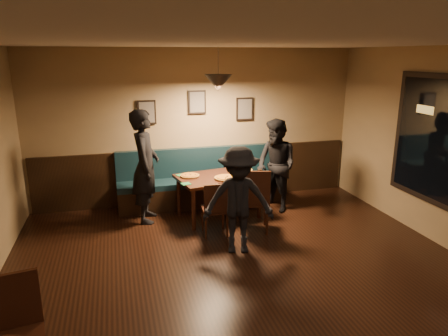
% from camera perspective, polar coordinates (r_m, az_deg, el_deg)
% --- Properties ---
extents(floor, '(7.00, 7.00, 0.00)m').
position_cam_1_polar(floor, '(4.89, 5.10, -17.75)').
color(floor, black).
rests_on(floor, ground).
extents(ceiling, '(7.00, 7.00, 0.00)m').
position_cam_1_polar(ceiling, '(4.10, 6.07, 17.14)').
color(ceiling, silver).
rests_on(ceiling, ground).
extents(wall_back, '(6.00, 0.00, 6.00)m').
position_cam_1_polar(wall_back, '(7.58, -3.74, 5.73)').
color(wall_back, '#8C704F').
rests_on(wall_back, ground).
extents(wainscot, '(5.88, 0.06, 1.00)m').
position_cam_1_polar(wainscot, '(7.75, -3.58, -0.87)').
color(wainscot, black).
rests_on(wainscot, ground).
extents(booth_bench, '(3.00, 0.60, 1.00)m').
position_cam_1_polar(booth_bench, '(7.50, -3.17, -1.43)').
color(booth_bench, '#0F232D').
rests_on(booth_bench, ground).
extents(picture_left, '(0.32, 0.04, 0.42)m').
position_cam_1_polar(picture_left, '(7.39, -10.66, 7.60)').
color(picture_left, black).
rests_on(picture_left, wall_back).
extents(picture_center, '(0.32, 0.04, 0.42)m').
position_cam_1_polar(picture_center, '(7.49, -3.76, 9.09)').
color(picture_center, black).
rests_on(picture_center, wall_back).
extents(picture_right, '(0.32, 0.04, 0.42)m').
position_cam_1_polar(picture_right, '(7.73, 2.88, 8.18)').
color(picture_right, black).
rests_on(picture_right, wall_back).
extents(pendant_lamp, '(0.44, 0.44, 0.25)m').
position_cam_1_polar(pendant_lamp, '(6.59, -0.81, 11.75)').
color(pendant_lamp, black).
rests_on(pendant_lamp, ceiling).
extents(dining_table, '(1.47, 1.09, 0.72)m').
position_cam_1_polar(dining_table, '(6.97, -0.75, -3.94)').
color(dining_table, black).
rests_on(dining_table, floor).
extents(chair_near_left, '(0.40, 0.40, 0.85)m').
position_cam_1_polar(chair_near_left, '(6.27, -1.31, -5.55)').
color(chair_near_left, black).
rests_on(chair_near_left, floor).
extents(chair_near_right, '(0.56, 0.56, 1.02)m').
position_cam_1_polar(chair_near_right, '(6.41, 4.19, -4.33)').
color(chair_near_right, '#311B0D').
rests_on(chair_near_right, floor).
extents(diner_left, '(0.56, 0.74, 1.85)m').
position_cam_1_polar(diner_left, '(6.78, -10.85, 0.22)').
color(diner_left, black).
rests_on(diner_left, floor).
extents(diner_right, '(0.85, 0.95, 1.62)m').
position_cam_1_polar(diner_right, '(7.21, 7.22, 0.33)').
color(diner_right, black).
rests_on(diner_right, floor).
extents(diner_front, '(1.07, 0.76, 1.50)m').
position_cam_1_polar(diner_front, '(5.63, 2.02, -4.52)').
color(diner_front, black).
rests_on(diner_front, floor).
extents(pizza_a, '(0.33, 0.33, 0.04)m').
position_cam_1_polar(pizza_a, '(6.85, -4.77, -1.05)').
color(pizza_a, orange).
rests_on(pizza_a, dining_table).
extents(pizza_b, '(0.40, 0.40, 0.04)m').
position_cam_1_polar(pizza_b, '(6.69, 0.24, -1.37)').
color(pizza_b, orange).
rests_on(pizza_b, dining_table).
extents(pizza_c, '(0.33, 0.33, 0.04)m').
position_cam_1_polar(pizza_c, '(7.16, 2.69, -0.28)').
color(pizza_c, gold).
rests_on(pizza_c, dining_table).
extents(soda_glass, '(0.07, 0.07, 0.14)m').
position_cam_1_polar(soda_glass, '(6.80, 4.99, -0.74)').
color(soda_glass, black).
rests_on(soda_glass, dining_table).
extents(tabasco_bottle, '(0.03, 0.03, 0.13)m').
position_cam_1_polar(tabasco_bottle, '(6.95, 3.47, -0.38)').
color(tabasco_bottle, '#9F0705').
rests_on(tabasco_bottle, dining_table).
extents(napkin_a, '(0.18, 0.18, 0.01)m').
position_cam_1_polar(napkin_a, '(6.95, -6.00, -0.98)').
color(napkin_a, '#1E7037').
rests_on(napkin_a, dining_table).
extents(napkin_b, '(0.16, 0.16, 0.01)m').
position_cam_1_polar(napkin_b, '(6.47, -5.28, -2.18)').
color(napkin_b, '#1F753C').
rests_on(napkin_b, dining_table).
extents(cutlery_set, '(0.19, 0.02, 0.00)m').
position_cam_1_polar(cutlery_set, '(6.49, 0.36, -2.08)').
color(cutlery_set, silver).
rests_on(cutlery_set, dining_table).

